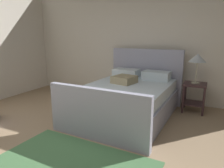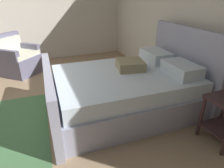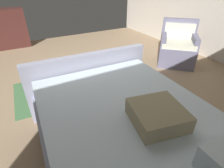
% 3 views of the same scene
% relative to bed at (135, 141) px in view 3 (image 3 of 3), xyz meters
% --- Properties ---
extents(ground_plane, '(5.85, 6.15, 0.02)m').
position_rel_bed_xyz_m(ground_plane, '(-0.26, -1.85, -0.36)').
color(ground_plane, '#9E8363').
extents(bed, '(1.75, 2.33, 1.24)m').
position_rel_bed_xyz_m(bed, '(0.00, 0.00, 0.00)').
color(bed, '#9EA0B7').
rests_on(bed, ground).
extents(armchair, '(1.02, 1.03, 0.90)m').
position_rel_bed_xyz_m(armchair, '(-2.29, -1.65, -0.01)').
color(armchair, slate).
rests_on(armchair, ground).
extents(dresser, '(1.27, 0.46, 0.99)m').
position_rel_bed_xyz_m(dresser, '(1.00, -4.58, 0.14)').
color(dresser, '#4B2421').
rests_on(dresser, ground).
extents(area_rug, '(2.00, 1.13, 0.01)m').
position_rel_bed_xyz_m(area_rug, '(-0.00, -1.77, -0.35)').
color(area_rug, '#49784A').
rests_on(area_rug, ground).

